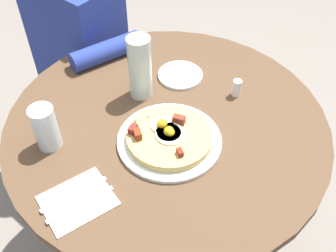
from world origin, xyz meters
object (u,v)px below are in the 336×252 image
(breakfast_pizza, at_px, (169,135))
(salt_shaker, at_px, (237,88))
(bread_plate, at_px, (180,75))
(water_bottle, at_px, (140,68))
(water_glass, at_px, (46,128))
(person_seated, at_px, (83,71))
(fork, at_px, (74,195))
(dining_table, at_px, (167,158))
(knife, at_px, (81,205))
(pizza_plate, at_px, (169,140))

(breakfast_pizza, bearing_deg, salt_shaker, -97.76)
(breakfast_pizza, distance_m, salt_shaker, 0.29)
(bread_plate, distance_m, salt_shaker, 0.20)
(bread_plate, distance_m, water_bottle, 0.18)
(bread_plate, xyz_separation_m, water_glass, (0.10, 0.47, 0.06))
(person_seated, xyz_separation_m, water_glass, (-0.43, 0.47, 0.30))
(fork, height_order, salt_shaker, salt_shaker)
(person_seated, height_order, bread_plate, person_seated)
(bread_plate, height_order, water_glass, water_glass)
(dining_table, xyz_separation_m, breakfast_pizza, (-0.06, 0.06, 0.20))
(person_seated, xyz_separation_m, salt_shaker, (-0.72, -0.04, 0.27))
(bread_plate, bearing_deg, water_glass, 78.33)
(water_glass, distance_m, water_bottle, 0.33)
(knife, height_order, water_glass, water_glass)
(bread_plate, relative_size, water_glass, 1.10)
(pizza_plate, height_order, fork, pizza_plate)
(fork, bearing_deg, bread_plate, -154.48)
(person_seated, relative_size, fork, 6.31)
(bread_plate, bearing_deg, water_bottle, 74.12)
(person_seated, bearing_deg, salt_shaker, -176.76)
(pizza_plate, relative_size, salt_shaker, 5.18)
(pizza_plate, height_order, salt_shaker, salt_shaker)
(dining_table, bearing_deg, fork, 88.50)
(person_seated, height_order, water_bottle, person_seated)
(person_seated, relative_size, breakfast_pizza, 4.67)
(dining_table, distance_m, breakfast_pizza, 0.22)
(breakfast_pizza, height_order, salt_shaker, same)
(breakfast_pizza, bearing_deg, water_bottle, -27.89)
(dining_table, relative_size, knife, 5.38)
(fork, bearing_deg, dining_table, -165.06)
(salt_shaker, bearing_deg, pizza_plate, 82.65)
(person_seated, bearing_deg, water_bottle, 163.31)
(dining_table, distance_m, bread_plate, 0.28)
(water_glass, xyz_separation_m, water_bottle, (-0.06, -0.32, 0.04))
(dining_table, distance_m, fork, 0.40)
(knife, relative_size, water_glass, 1.32)
(pizza_plate, distance_m, water_glass, 0.34)
(person_seated, height_order, breakfast_pizza, person_seated)
(dining_table, height_order, water_bottle, water_bottle)
(pizza_plate, distance_m, breakfast_pizza, 0.02)
(person_seated, bearing_deg, water_glass, 132.47)
(fork, distance_m, water_glass, 0.21)
(dining_table, xyz_separation_m, person_seated, (0.62, -0.19, -0.06))
(dining_table, bearing_deg, bread_plate, -63.06)
(fork, bearing_deg, salt_shaker, -174.00)
(bread_plate, bearing_deg, person_seated, 0.31)
(pizza_plate, bearing_deg, fork, 76.57)
(pizza_plate, bearing_deg, salt_shaker, -97.35)
(water_bottle, bearing_deg, person_seated, -16.69)
(dining_table, height_order, person_seated, person_seated)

